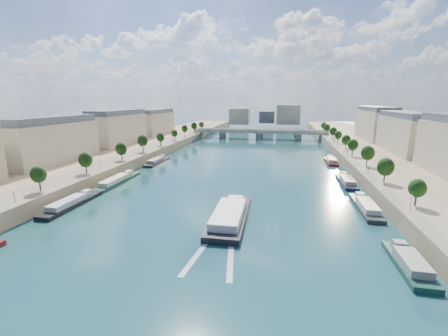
% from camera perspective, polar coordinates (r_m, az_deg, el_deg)
% --- Properties ---
extents(ground, '(700.00, 700.00, 0.00)m').
position_cam_1_polar(ground, '(141.15, 2.89, -0.64)').
color(ground, '#0C2E38').
rests_on(ground, ground).
extents(quay_left, '(44.00, 520.00, 5.00)m').
position_cam_1_polar(quay_left, '(166.51, -22.44, 1.36)').
color(quay_left, '#9E8460').
rests_on(quay_left, ground).
extents(quay_right, '(44.00, 520.00, 5.00)m').
position_cam_1_polar(quay_right, '(148.90, 31.49, -0.86)').
color(quay_right, '#9E8460').
rests_on(quay_right, ground).
extents(pave_left, '(14.00, 520.00, 0.10)m').
position_cam_1_polar(pave_left, '(158.31, -17.98, 2.10)').
color(pave_left, gray).
rests_on(pave_left, quay_left).
extents(pave_right, '(14.00, 520.00, 0.10)m').
position_cam_1_polar(pave_right, '(143.75, 26.02, 0.35)').
color(pave_right, gray).
rests_on(pave_right, quay_right).
extents(trees_left, '(4.80, 268.80, 8.26)m').
position_cam_1_polar(trees_left, '(158.22, -17.13, 4.15)').
color(trees_left, '#382B1E').
rests_on(trees_left, ground).
extents(trees_right, '(4.80, 268.80, 8.26)m').
position_cam_1_polar(trees_right, '(151.85, 24.56, 3.20)').
color(trees_right, '#382B1E').
rests_on(trees_right, ground).
extents(lamps_left, '(0.36, 200.36, 4.28)m').
position_cam_1_polar(lamps_left, '(147.08, -18.38, 2.36)').
color(lamps_left, black).
rests_on(lamps_left, ground).
extents(lamps_right, '(0.36, 200.36, 4.28)m').
position_cam_1_polar(lamps_right, '(146.91, 23.95, 1.89)').
color(lamps_right, black).
rests_on(lamps_right, ground).
extents(buildings_left, '(16.00, 226.00, 23.20)m').
position_cam_1_polar(buildings_left, '(181.69, -24.21, 6.56)').
color(buildings_left, '#BBAE90').
rests_on(buildings_left, ground).
extents(buildings_right, '(16.00, 226.00, 23.20)m').
position_cam_1_polar(buildings_right, '(162.64, 34.94, 4.74)').
color(buildings_right, '#BBAE90').
rests_on(buildings_right, ground).
extents(skyline, '(79.00, 42.00, 22.00)m').
position_cam_1_polar(skyline, '(356.20, 8.58, 9.86)').
color(skyline, '#BBAE90').
rests_on(skyline, ground).
extents(bridge, '(112.00, 12.00, 8.15)m').
position_cam_1_polar(bridge, '(258.74, 6.76, 6.65)').
color(bridge, '#C1B79E').
rests_on(bridge, ground).
extents(tour_barge, '(9.84, 32.17, 4.34)m').
position_cam_1_polar(tour_barge, '(85.15, 1.11, -9.04)').
color(tour_barge, black).
rests_on(tour_barge, ground).
extents(wake, '(10.76, 25.99, 0.04)m').
position_cam_1_polar(wake, '(70.99, -1.28, -14.89)').
color(wake, silver).
rests_on(wake, ground).
extents(moored_barges_left, '(5.00, 157.12, 3.60)m').
position_cam_1_polar(moored_barges_left, '(107.29, -26.98, -6.05)').
color(moored_barges_left, '#181A36').
rests_on(moored_barges_left, ground).
extents(moored_barges_right, '(5.00, 165.52, 3.60)m').
position_cam_1_polar(moored_barges_right, '(99.74, 25.83, -7.31)').
color(moored_barges_right, black).
rests_on(moored_barges_right, ground).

